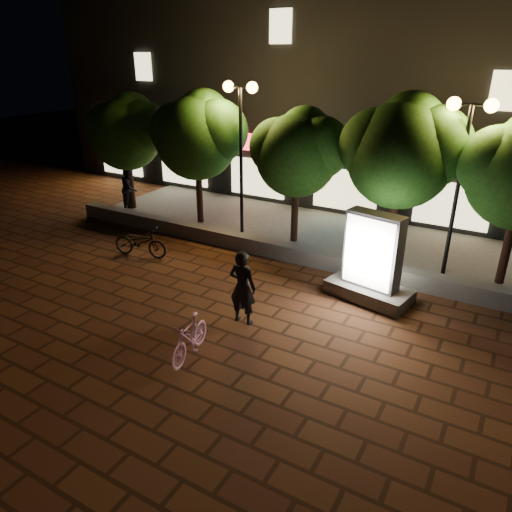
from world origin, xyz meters
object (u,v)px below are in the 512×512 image
Objects in this scene: street_lamp_left at (241,121)px; pedestrian at (130,188)px; rider at (243,287)px; tree_right at (404,149)px; scooter_parked at (140,242)px; street_lamp_right at (466,144)px; scooter_pink at (190,338)px; tree_left at (199,133)px; tree_far_left at (127,130)px; ad_kiosk at (372,265)px; tree_mid at (299,150)px.

pedestrian is at bearing 179.67° from street_lamp_left.
tree_right is at bearing -113.95° from rider.
street_lamp_right is at bearing -81.32° from scooter_parked.
street_lamp_right is at bearing 51.17° from scooter_pink.
tree_left is 2.05m from street_lamp_left.
tree_right is 1.70m from street_lamp_right.
tree_far_left reaches higher than ad_kiosk.
ad_kiosk is at bearing 52.08° from scooter_pink.
scooter_pink is at bearing -120.22° from street_lamp_right.
street_lamp_left reaches higher than pedestrian.
street_lamp_left is 2.16× the size of ad_kiosk.
street_lamp_left reaches higher than rider.
tree_mid is 2.22m from street_lamp_left.
scooter_parked is (-8.80, -3.35, -3.41)m from street_lamp_right.
tree_right reaches higher than pedestrian.
tree_mid is 2.91× the size of scooter_pink.
rider is at bearing -111.69° from tree_right.
tree_right is 1.02× the size of street_lamp_right.
scooter_pink is at bearing -139.47° from scooter_parked.
tree_right is 8.59m from scooter_parked.
pedestrian is (-5.42, 0.03, -3.05)m from street_lamp_left.
tree_mid is at bearing -180.00° from tree_right.
tree_right is 2.82× the size of pedestrian.
tree_far_left is 5.50m from street_lamp_left.
street_lamp_right reaches higher than pedestrian.
street_lamp_left reaches higher than street_lamp_right.
ad_kiosk is at bearing -125.87° from pedestrian.
tree_far_left is at bearing -16.24° from pedestrian.
tree_far_left is 5.86m from scooter_parked.
tree_left is at bearing 0.00° from tree_far_left.
ad_kiosk is at bearing -121.88° from street_lamp_right.
rider is (-2.30, -2.75, -0.02)m from ad_kiosk.
tree_right is 2.74× the size of scooter_parked.
street_lamp_left is at bearing 156.25° from ad_kiosk.
scooter_parked is 1.03× the size of pedestrian.
pedestrian is (-8.61, 5.20, 0.03)m from rider.
street_lamp_left is at bearing -40.35° from scooter_parked.
tree_mid reaches higher than pedestrian.
street_lamp_right is at bearing -9.10° from tree_right.
tree_right reaches higher than rider.
tree_far_left is 0.91× the size of tree_right.
ad_kiosk reaches higher than pedestrian.
rider is at bearing -78.11° from tree_mid.
rider is 1.03× the size of scooter_parked.
scooter_parked is at bearing -153.17° from tree_right.
tree_left is 7.88m from rider.
tree_mid is at bearing 7.31° from street_lamp_left.
street_lamp_right is (7.00, 0.00, -0.13)m from street_lamp_left.
tree_mid is (4.00, -0.00, -0.23)m from tree_left.
scooter_pink is (8.39, -7.22, -2.83)m from tree_far_left.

